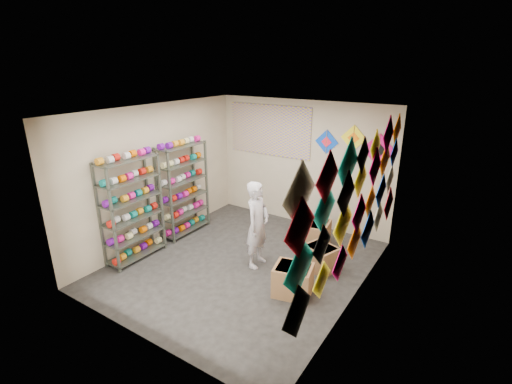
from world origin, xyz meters
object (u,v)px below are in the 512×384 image
Objects in this scene: shopkeeper at (257,225)px; carton_b at (321,258)px; carton_a at (293,280)px; carton_c at (314,235)px; shelf_rack_front at (132,209)px; shelf_rack_back at (183,189)px.

shopkeeper is 2.93× the size of carton_b.
carton_b is at bearing 72.77° from carton_a.
carton_c reaches higher than carton_b.
carton_b is (3.02, 1.46, -0.73)m from shelf_rack_front.
shelf_rack_back is 2.04m from shopkeeper.
carton_c is (2.57, 0.87, -0.70)m from shelf_rack_back.
shelf_rack_back reaches higher than carton_a.
carton_a is 1.08× the size of carton_b.
shelf_rack_back is 3.27× the size of carton_c.
shelf_rack_front is 3.61× the size of carton_b.
carton_c is (-0.38, 1.62, 0.02)m from carton_a.
carton_a is (2.95, 0.55, -0.71)m from shelf_rack_front.
carton_a is at bearing 10.46° from shelf_rack_front.
carton_a reaches higher than carton_b.
shopkeeper is at bearing -136.14° from carton_b.
carton_c reaches higher than carton_a.
shelf_rack_back is 3.61× the size of carton_b.
carton_a is at bearing -119.79° from shopkeeper.
carton_b is (3.02, 0.16, -0.73)m from shelf_rack_back.
shopkeeper is (2.01, 1.00, -0.18)m from shelf_rack_front.
shopkeeper is at bearing 141.13° from carton_a.
carton_c is at bearing 89.98° from carton_a.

